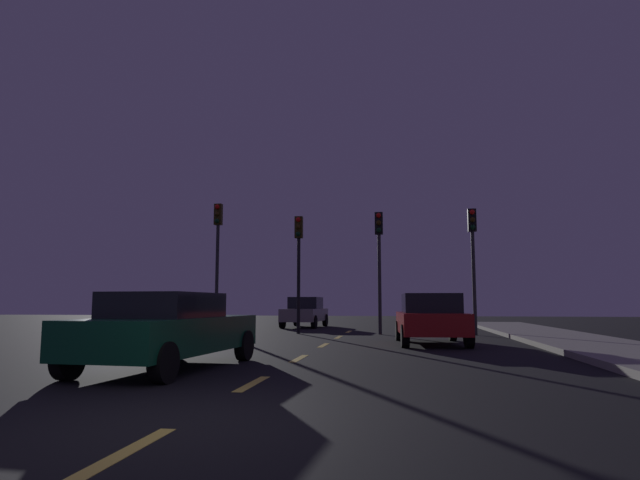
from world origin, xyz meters
The scene contains 14 objects.
ground_plane centered at (0.00, 7.00, 0.00)m, with size 80.00×80.00×0.00m, color black.
lane_stripe_nearest centered at (0.00, -1.20, 0.00)m, with size 0.16×1.60×0.01m, color #EACC4C.
lane_stripe_second centered at (0.00, 2.60, 0.00)m, with size 0.16×1.60×0.01m, color #EACC4C.
lane_stripe_third centered at (0.00, 6.40, 0.00)m, with size 0.16×1.60×0.01m, color #EACC4C.
lane_stripe_fourth centered at (0.00, 10.20, 0.00)m, with size 0.16×1.60×0.01m, color #EACC4C.
lane_stripe_fifth centered at (0.00, 14.00, 0.00)m, with size 0.16×1.60×0.01m, color #EACC4C.
lane_stripe_sixth centered at (0.00, 17.80, 0.00)m, with size 0.16×1.60×0.01m, color #EACC4C.
traffic_signal_far_left centered at (-5.36, 16.00, 3.77)m, with size 0.32×0.38×5.42m.
traffic_signal_center_left centered at (-1.87, 15.99, 3.37)m, with size 0.32×0.38×4.80m.
traffic_signal_center_right centered at (1.42, 15.99, 3.43)m, with size 0.32×0.38×4.89m.
traffic_signal_far_right centered at (5.09, 15.99, 3.46)m, with size 0.32×0.38×4.93m.
car_stopped_ahead centered at (3.14, 11.13, 0.77)m, with size 2.17×4.10×1.52m.
car_adjacent_lane centered at (-2.07, 4.11, 0.74)m, with size 2.20×4.67×1.42m.
car_oncoming_far centered at (-2.66, 21.92, 0.77)m, with size 1.96×4.13×1.54m.
Camera 1 is at (2.28, -5.53, 1.22)m, focal length 30.06 mm.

